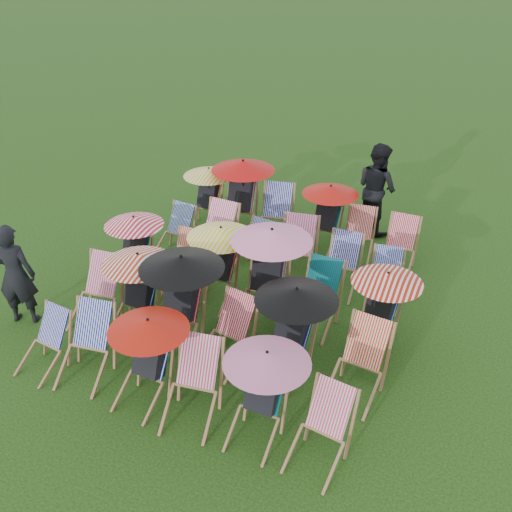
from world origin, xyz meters
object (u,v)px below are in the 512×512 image
at_px(deckchair_0, 43,343).
at_px(person_left, 15,275).
at_px(person_rear, 377,188).
at_px(deckchair_29, 399,246).
at_px(deckchair_5, 320,432).

height_order(deckchair_0, person_left, person_left).
relative_size(deckchair_0, person_rear, 0.46).
xyz_separation_m(deckchair_29, person_left, (-4.88, -3.88, 0.38)).
distance_m(deckchair_29, person_left, 6.25).
height_order(deckchair_5, deckchair_29, deckchair_29).
distance_m(deckchair_5, person_rear, 5.88).
bearing_deg(person_left, deckchair_29, -162.84).
height_order(person_left, person_rear, person_rear).
bearing_deg(person_left, person_rear, -150.11).
bearing_deg(person_left, deckchair_0, 124.95).
distance_m(deckchair_5, deckchair_29, 4.55).
distance_m(deckchair_0, deckchair_29, 5.97).
height_order(deckchair_0, person_rear, person_rear).
relative_size(deckchair_0, person_left, 0.50).
relative_size(person_left, person_rear, 0.92).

